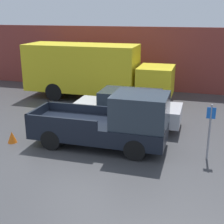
# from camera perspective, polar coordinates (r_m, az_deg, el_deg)

# --- Properties ---
(ground_plane) EXTENTS (60.00, 60.00, 0.00)m
(ground_plane) POSITION_cam_1_polar(r_m,az_deg,el_deg) (12.32, -7.13, -6.47)
(ground_plane) COLOR #3D3D3F
(building_wall) EXTENTS (28.00, 0.15, 4.15)m
(building_wall) POSITION_cam_1_polar(r_m,az_deg,el_deg) (21.18, 3.53, 9.74)
(building_wall) COLOR brown
(building_wall) RESTS_ON ground
(pickup_truck) EXTENTS (5.25, 1.93, 2.21)m
(pickup_truck) POSITION_cam_1_polar(r_m,az_deg,el_deg) (11.88, 0.09, -1.96)
(pickup_truck) COLOR black
(pickup_truck) RESTS_ON ground
(car) EXTENTS (4.89, 1.92, 1.66)m
(car) POSITION_cam_1_polar(r_m,az_deg,el_deg) (14.30, 2.94, 0.76)
(car) COLOR silver
(car) RESTS_ON ground
(delivery_truck) EXTENTS (8.78, 2.52, 3.23)m
(delivery_truck) POSITION_cam_1_polar(r_m,az_deg,el_deg) (18.80, -3.67, 7.72)
(delivery_truck) COLOR gold
(delivery_truck) RESTS_ON ground
(parking_sign) EXTENTS (0.30, 0.07, 2.05)m
(parking_sign) POSITION_cam_1_polar(r_m,az_deg,el_deg) (11.37, 17.42, -2.96)
(parking_sign) COLOR gray
(parking_sign) RESTS_ON ground
(newspaper_box) EXTENTS (0.45, 0.40, 1.06)m
(newspaper_box) POSITION_cam_1_polar(r_m,az_deg,el_deg) (21.26, 1.87, 5.57)
(newspaper_box) COLOR red
(newspaper_box) RESTS_ON ground
(traffic_cone) EXTENTS (0.38, 0.38, 0.47)m
(traffic_cone) POSITION_cam_1_polar(r_m,az_deg,el_deg) (13.23, -17.81, -4.38)
(traffic_cone) COLOR orange
(traffic_cone) RESTS_ON ground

